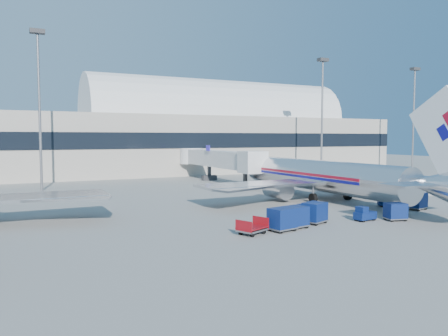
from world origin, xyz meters
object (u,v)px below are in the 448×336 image
mast_far_east (414,104)px  barrier_near (390,195)px  jetbridge_near (215,159)px  cart_solo_far (417,201)px  tug_left (301,211)px  barrier_far (426,192)px  cart_train_a (315,212)px  mast_west (39,86)px  cart_train_b (295,217)px  airliner_main (326,176)px  mast_east (322,100)px  barrier_mid (408,194)px  cart_solo_near (395,211)px  cart_train_c (282,219)px  cart_open_red (252,229)px  tug_right (389,200)px  tug_lead (364,214)px

mast_far_east → barrier_near: size_ratio=7.53×
jetbridge_near → barrier_near: jetbridge_near is taller
cart_solo_far → mast_far_east: bearing=27.7°
barrier_near → tug_left: bearing=-161.9°
barrier_far → cart_train_a: 26.16m
mast_west → cart_train_b: 43.28m
airliner_main → mast_west: size_ratio=1.65×
mast_east → mast_far_east: bearing=0.0°
barrier_mid → tug_left: 21.75m
barrier_mid → cart_solo_near: bearing=-142.9°
barrier_mid → cart_train_c: size_ratio=1.25×
tug_left → cart_train_a: (-0.50, -2.64, 0.36)m
barrier_near → cart_open_red: (-25.26, -9.72, -0.01)m
airliner_main → barrier_far: size_ratio=12.42×
cart_open_red → cart_solo_near: bearing=-26.0°
cart_train_c → cart_train_a: bearing=5.8°
tug_right → cart_train_b: bearing=-124.2°
cart_open_red → cart_solo_far: bearing=-16.0°
mast_far_east → cart_solo_near: 62.91m
mast_far_east → cart_solo_far: (-40.92, -35.26, -13.84)m
barrier_far → cart_train_c: 30.69m
tug_right → cart_train_a: bearing=-124.4°
tug_lead → cart_train_a: 4.97m
tug_left → cart_solo_far: (13.75, -1.49, 0.32)m
jetbridge_near → cart_train_c: bearing=-107.4°
jetbridge_near → cart_train_a: bearing=-101.8°
barrier_near → cart_train_c: bearing=-156.6°
barrier_mid → cart_open_red: size_ratio=1.10×
airliner_main → cart_train_b: size_ratio=16.08×
cart_open_red → cart_train_a: bearing=-12.1°
cart_solo_near → tug_left: bearing=160.4°
cart_solo_far → tug_right: bearing=98.3°
barrier_mid → tug_lead: (-16.62, -9.42, 0.16)m
airliner_main → cart_solo_far: airliner_main is taller
barrier_mid → cart_train_b: size_ratio=1.29×
mast_east → cart_train_b: (-32.92, -37.29, -13.81)m
cart_solo_near → cart_open_red: cart_solo_near is taller
mast_east → cart_train_a: (-30.17, -36.40, -13.80)m
cart_train_c → cart_solo_far: 18.74m
barrier_mid → tug_right: size_ratio=1.10×
barrier_near → tug_left: (-17.67, -5.76, 0.18)m
airliner_main → cart_train_b: 17.60m
cart_open_red → mast_west: bearing=86.1°
mast_far_east → cart_solo_far: mast_far_east is taller
barrier_near → barrier_far: size_ratio=1.00×
cart_train_c → mast_west: bearing=101.0°
tug_lead → cart_train_b: (-7.60, 0.13, 0.37)m
cart_solo_far → barrier_far: bearing=21.5°
airliner_main → tug_right: size_ratio=13.71×
barrier_near → tug_lead: tug_lead is taller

